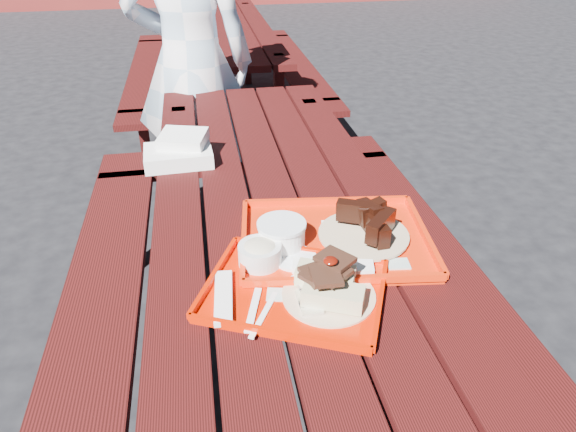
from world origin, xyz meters
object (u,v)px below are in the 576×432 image
object	(u,v)px
picnic_table_near	(280,261)
far_tray	(332,237)
near_tray	(296,279)
person	(191,63)
picnic_table_far	(221,50)

from	to	relation	value
picnic_table_near	far_tray	size ratio (longest dim) A/B	4.42
near_tray	far_tray	bearing A→B (deg)	51.65
near_tray	person	world-z (taller)	person
far_tray	person	xyz separation A→B (m)	(-0.34, 1.52, 0.08)
far_tray	picnic_table_far	bearing A→B (deg)	92.09
picnic_table_near	far_tray	bearing A→B (deg)	-61.80
picnic_table_near	picnic_table_far	bearing A→B (deg)	90.00
far_tray	person	bearing A→B (deg)	102.47
picnic_table_far	near_tray	xyz separation A→B (m)	(-0.02, -3.17, 0.22)
far_tray	person	distance (m)	1.56
picnic_table_near	far_tray	xyz separation A→B (m)	(0.11, -0.21, 0.22)
far_tray	person	world-z (taller)	person
picnic_table_far	person	size ratio (longest dim) A/B	1.40
person	far_tray	bearing A→B (deg)	111.74
near_tray	far_tray	size ratio (longest dim) A/B	0.92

